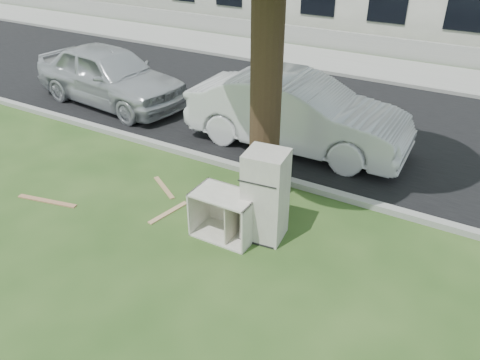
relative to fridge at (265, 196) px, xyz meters
The scene contains 13 objects.
ground 1.08m from the fridge, 104.75° to the right, with size 120.00×120.00×0.00m, color #254418.
road 5.34m from the fridge, 92.06° to the left, with size 120.00×7.00×0.01m, color black.
kerb_near 1.90m from the fridge, 96.27° to the left, with size 120.00×0.18×0.12m, color gray.
kerb_far 8.86m from the fridge, 91.23° to the left, with size 120.00×0.18×0.12m, color gray.
sidewalk 10.31m from the fridge, 91.06° to the left, with size 120.00×2.80×0.01m, color gray.
low_wall 11.89m from the fridge, 90.92° to the left, with size 120.00×0.15×0.70m, color gray.
fridge is the anchor object (origin of this frame).
cabinet 0.76m from the fridge, 150.39° to the right, with size 1.03×0.64×0.81m, color beige.
plank_a 4.22m from the fridge, 164.24° to the right, with size 1.23×0.10×0.02m, color #A77550.
plank_b 2.55m from the fridge, behind, with size 0.92×0.09×0.02m, color #A88357.
plank_c 1.97m from the fridge, behind, with size 0.88×0.10×0.02m, color tan.
car_center 3.50m from the fridge, 105.87° to the left, with size 1.73×4.95×1.63m, color silver.
car_left 7.30m from the fridge, 152.97° to the left, with size 1.88×4.66×1.59m, color #AAADB1.
Camera 1 is at (3.01, -4.94, 4.76)m, focal length 35.00 mm.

